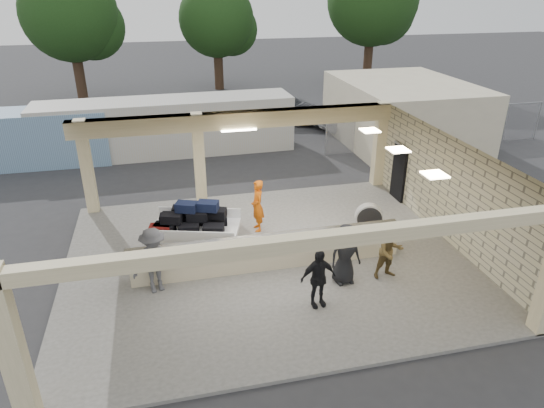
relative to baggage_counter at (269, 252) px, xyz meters
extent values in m
plane|color=#2D2D30|center=(0.00, 0.50, -0.59)|extent=(120.00, 120.00, 0.00)
cube|color=#5E5B58|center=(0.00, 0.50, -0.54)|extent=(12.00, 10.00, 0.10)
cube|color=#CEBF8A|center=(0.00, 0.50, 2.91)|extent=(12.00, 10.00, 0.02)
cube|color=beige|center=(6.00, 0.50, 1.16)|extent=(0.02, 10.00, 3.50)
cube|color=black|center=(5.94, 3.70, 0.56)|extent=(0.10, 0.95, 2.10)
cube|color=#CEBF8A|center=(0.00, 5.25, 2.61)|extent=(12.00, 0.50, 0.60)
cube|color=#CEBF8A|center=(0.00, -4.35, 2.76)|extent=(12.00, 0.30, 0.30)
cube|color=#CEBF8A|center=(-5.50, 5.25, 1.21)|extent=(0.40, 0.40, 3.50)
cube|color=#CEBF8A|center=(-1.50, 5.25, 1.21)|extent=(0.40, 0.40, 3.50)
cube|color=#CEBF8A|center=(5.80, 5.30, 1.21)|extent=(0.40, 0.40, 3.50)
cube|color=#CEBF8A|center=(-5.80, -4.30, 1.21)|extent=(0.40, 0.40, 3.50)
cube|color=white|center=(0.00, 5.00, 2.29)|extent=(1.30, 0.12, 0.06)
cube|color=#FFEABF|center=(3.80, 2.00, 2.88)|extent=(0.55, 0.55, 0.04)
cube|color=#FFEABF|center=(3.80, 0.00, 2.88)|extent=(0.55, 0.55, 0.04)
cube|color=#FFEABF|center=(3.80, -2.00, 2.88)|extent=(0.55, 0.55, 0.04)
cube|color=beige|center=(0.00, 0.00, -0.04)|extent=(8.00, 0.50, 0.90)
cube|color=#B7B7BC|center=(0.00, 0.00, 0.46)|extent=(8.20, 0.58, 0.06)
cube|color=silver|center=(-2.04, 1.59, 0.17)|extent=(3.07, 2.35, 0.13)
cylinder|color=black|center=(-3.25, 1.33, -0.27)|extent=(0.25, 0.45, 0.43)
cylinder|color=black|center=(-2.91, 2.47, -0.27)|extent=(0.25, 0.45, 0.43)
cylinder|color=black|center=(-1.17, 0.70, -0.27)|extent=(0.25, 0.45, 0.43)
cylinder|color=black|center=(-0.83, 1.85, -0.27)|extent=(0.25, 0.45, 0.43)
cube|color=silver|center=(-1.80, 2.37, 0.38)|extent=(2.62, 0.84, 0.33)
cube|color=silver|center=(-2.28, 0.81, 0.38)|extent=(2.62, 0.84, 0.33)
cube|color=black|center=(-2.97, 1.53, 0.37)|extent=(0.72, 0.58, 0.28)
cube|color=black|center=(-2.24, 1.31, 0.37)|extent=(0.72, 0.58, 0.28)
cube|color=black|center=(-1.51, 1.09, 0.37)|extent=(0.72, 0.58, 0.28)
cube|color=black|center=(-2.78, 2.15, 0.37)|extent=(0.72, 0.58, 0.28)
cube|color=black|center=(-2.05, 1.93, 0.37)|extent=(0.72, 0.58, 0.28)
cube|color=black|center=(-1.32, 1.71, 0.37)|extent=(0.72, 0.58, 0.28)
cube|color=black|center=(-2.73, 1.57, 0.67)|extent=(0.72, 0.58, 0.28)
cube|color=black|center=(-1.94, 1.56, 0.67)|extent=(0.72, 0.58, 0.28)
cube|color=black|center=(-1.35, 1.61, 0.67)|extent=(0.72, 0.58, 0.28)
cube|color=black|center=(-2.36, 2.02, 0.67)|extent=(0.72, 0.58, 0.28)
cube|color=black|center=(-2.25, 1.65, 0.96)|extent=(0.72, 0.58, 0.28)
cube|color=black|center=(-1.59, 1.57, 0.96)|extent=(0.72, 0.58, 0.28)
cube|color=#590F0C|center=(-3.10, 1.45, 0.37)|extent=(0.72, 0.58, 0.28)
cylinder|color=silver|center=(3.73, 1.35, 0.08)|extent=(0.98, 0.54, 0.93)
cylinder|color=black|center=(3.73, 1.35, 0.08)|extent=(0.89, 0.56, 0.83)
cube|color=silver|center=(3.42, 1.35, -0.33)|extent=(0.06, 0.52, 0.31)
cube|color=silver|center=(4.04, 1.35, -0.33)|extent=(0.06, 0.52, 0.31)
imported|color=#EA5F0C|center=(0.13, 2.37, 0.41)|extent=(0.38, 0.67, 1.80)
imported|color=brown|center=(3.20, -1.32, 0.35)|extent=(0.83, 0.41, 1.66)
imported|color=black|center=(0.80, -2.13, 0.34)|extent=(1.00, 0.46, 1.65)
imported|color=#48484C|center=(-3.29, -0.50, 0.46)|extent=(1.30, 0.78, 1.90)
imported|color=black|center=(1.88, -1.25, 0.41)|extent=(0.90, 0.43, 1.79)
imported|color=silver|center=(8.46, 13.76, 0.15)|extent=(5.63, 3.71, 1.48)
imported|color=silver|center=(13.77, 13.34, 0.07)|extent=(4.42, 2.86, 1.31)
imported|color=black|center=(4.37, 16.01, 0.22)|extent=(4.90, 4.21, 1.61)
cube|color=#BBBBB6|center=(-2.48, 11.68, 0.75)|extent=(12.37, 2.75, 2.67)
cube|color=#769DBD|center=(-9.99, 11.46, 0.66)|extent=(9.63, 2.38, 2.50)
cylinder|color=gray|center=(5.00, 9.50, 0.41)|extent=(0.06, 0.06, 2.00)
cylinder|color=gray|center=(7.00, 9.50, 0.41)|extent=(0.06, 0.06, 2.00)
cylinder|color=gray|center=(9.00, 9.50, 0.41)|extent=(0.06, 0.06, 2.00)
cylinder|color=gray|center=(11.00, 9.50, 0.41)|extent=(0.06, 0.06, 2.00)
cylinder|color=gray|center=(13.00, 9.50, 0.41)|extent=(0.06, 0.06, 2.00)
cylinder|color=gray|center=(15.00, 9.50, 0.41)|extent=(0.06, 0.06, 2.00)
cylinder|color=gray|center=(17.00, 9.50, 0.41)|extent=(0.06, 0.06, 2.00)
cube|color=gray|center=(11.00, 9.50, 0.41)|extent=(12.00, 0.02, 2.00)
cylinder|color=gray|center=(11.00, 9.50, 1.41)|extent=(12.00, 0.05, 0.05)
cylinder|color=#382619|center=(-8.00, 24.50, 1.66)|extent=(0.70, 0.70, 4.50)
sphere|color=black|center=(-8.00, 24.50, 5.26)|extent=(6.30, 6.30, 6.30)
sphere|color=black|center=(-6.80, 25.10, 4.36)|extent=(4.50, 4.50, 4.50)
cylinder|color=#382619|center=(2.00, 26.50, 1.41)|extent=(0.70, 0.70, 4.00)
sphere|color=black|center=(2.00, 26.50, 4.61)|extent=(5.60, 5.60, 5.60)
sphere|color=black|center=(3.20, 27.10, 3.81)|extent=(4.00, 4.00, 4.00)
cylinder|color=#382619|center=(14.00, 25.50, 1.91)|extent=(0.70, 0.70, 5.00)
sphere|color=black|center=(15.20, 26.10, 4.91)|extent=(5.00, 5.00, 5.00)
cube|color=beige|center=(9.50, 10.50, 1.01)|extent=(6.00, 8.00, 3.20)
camera|label=1|loc=(-2.74, -12.07, 7.33)|focal=32.00mm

